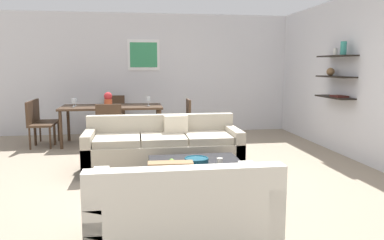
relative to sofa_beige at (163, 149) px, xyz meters
The scene contains 19 objects.
ground_plane 0.47m from the sofa_beige, 67.09° to the right, with size 18.00×18.00×0.00m, color gray.
back_wall_unit 3.39m from the sofa_beige, 82.24° to the left, with size 8.40×0.09×2.70m.
right_wall_shelf_unit 3.35m from the sofa_beige, ahead, with size 0.34×8.20×2.70m.
sofa_beige is the anchor object (origin of this frame).
loveseat_white 2.47m from the sofa_beige, 90.61° to the right, with size 1.53×0.90×0.78m.
coffee_table 1.26m from the sofa_beige, 75.53° to the right, with size 1.12×1.02×0.38m.
decorative_bowl 1.22m from the sofa_beige, 74.94° to the right, with size 0.29×0.29×0.06m.
candle_jar 1.41m from the sofa_beige, 65.77° to the right, with size 0.07×0.07×0.07m, color silver.
apple_on_coffee_table 1.22m from the sofa_beige, 89.37° to the right, with size 0.07×0.07×0.07m, color #669E2D.
dining_table 2.24m from the sofa_beige, 112.97° to the left, with size 1.96×0.93×0.75m.
dining_chair_head 3.03m from the sofa_beige, 106.53° to the left, with size 0.44×0.44×0.88m.
dining_chair_right_near 1.91m from the sofa_beige, 73.96° to the left, with size 0.44×0.44×0.88m.
dining_chair_left_far 3.18m from the sofa_beige, 135.08° to the left, with size 0.44×0.44×0.88m.
dining_chair_foot 1.46m from the sofa_beige, 126.56° to the left, with size 0.44×0.44×0.88m.
dining_chair_left_near 2.90m from the sofa_beige, 140.94° to the left, with size 0.44×0.44×0.88m.
wine_glass_left_near 2.55m from the sofa_beige, 129.42° to the left, with size 0.08×0.08×0.16m.
wine_glass_left_far 2.72m from the sofa_beige, 126.28° to the left, with size 0.07×0.07×0.15m.
wine_glass_right_near 2.01m from the sofa_beige, 94.38° to the left, with size 0.08×0.08×0.18m.
centerpiece_vase 2.34m from the sofa_beige, 114.43° to the left, with size 0.16×0.16×0.27m.
Camera 1 is at (-0.53, -5.20, 1.54)m, focal length 35.32 mm.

